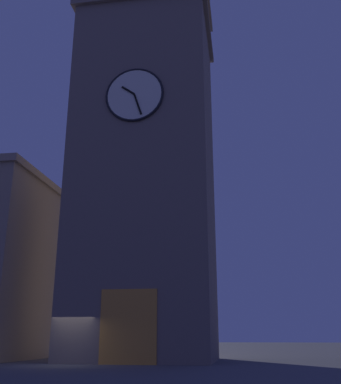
% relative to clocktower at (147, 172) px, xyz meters
% --- Properties ---
extents(ground_plane, '(200.00, 200.00, 0.00)m').
position_rel_clocktower_xyz_m(ground_plane, '(3.22, 4.98, -12.51)').
color(ground_plane, '#4C4C51').
extents(clocktower, '(9.60, 8.76, 30.36)m').
position_rel_clocktower_xyz_m(clocktower, '(0.00, 0.00, 0.00)').
color(clocktower, '#75665B').
rests_on(clocktower, ground_plane).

